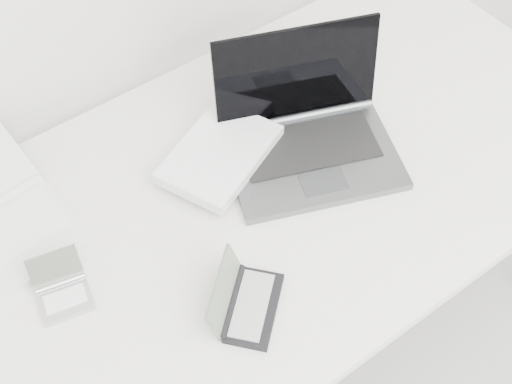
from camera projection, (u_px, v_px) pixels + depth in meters
desk at (256, 204)px, 1.48m from camera, size 1.60×0.80×0.73m
laptop_large at (280, 141)px, 1.47m from camera, size 0.52×0.41×0.24m
pda_silver at (63, 291)px, 1.28m from camera, size 0.11×0.12×0.07m
palmtop_charcoal at (245, 303)px, 1.26m from camera, size 0.19×0.18×0.08m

